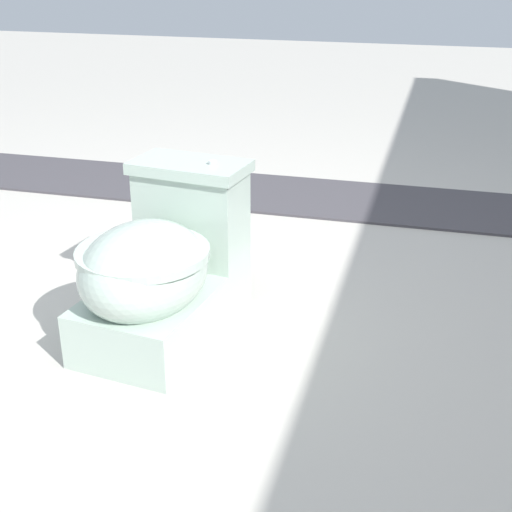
% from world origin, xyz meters
% --- Properties ---
extents(ground_plane, '(14.00, 14.00, 0.00)m').
position_xyz_m(ground_plane, '(0.00, 0.00, 0.00)').
color(ground_plane, '#B7B2A8').
extents(gravel_strip, '(0.56, 8.00, 0.01)m').
position_xyz_m(gravel_strip, '(-1.18, 0.50, 0.01)').
color(gravel_strip, '#423F44').
rests_on(gravel_strip, ground).
extents(toilet, '(0.67, 0.45, 0.52)m').
position_xyz_m(toilet, '(0.22, -0.08, 0.22)').
color(toilet, '#B2C6B7').
rests_on(toilet, ground).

